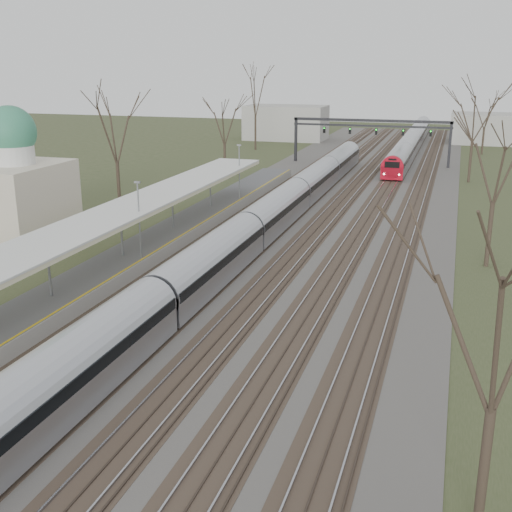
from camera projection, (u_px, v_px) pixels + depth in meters
The scene contains 9 objects.
track_bed at pixel (325, 212), 59.17m from camera, with size 24.00×160.00×0.22m.
platform at pixel (147, 249), 45.72m from camera, with size 3.50×69.00×1.00m, color #9E9B93.
canopy at pixel (112, 216), 40.61m from camera, with size 4.10×50.00×3.11m.
signal_gantry at pixel (371, 128), 85.16m from camera, with size 21.00×0.59×6.08m.
tree_west_far at pixel (115, 126), 55.41m from camera, with size 5.50×5.50×11.33m.
tree_east_near at pixel (501, 324), 17.11m from camera, with size 4.50×4.50×9.27m.
tree_east_far at pixel (497, 159), 41.28m from camera, with size 5.00×5.00×10.30m.
train_near at pixel (274, 212), 52.80m from camera, with size 2.62×75.21×3.05m.
train_far at pixel (412, 141), 100.79m from camera, with size 2.62×60.21×3.05m.
Camera 1 is at (11.48, -2.09, 13.26)m, focal length 45.00 mm.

